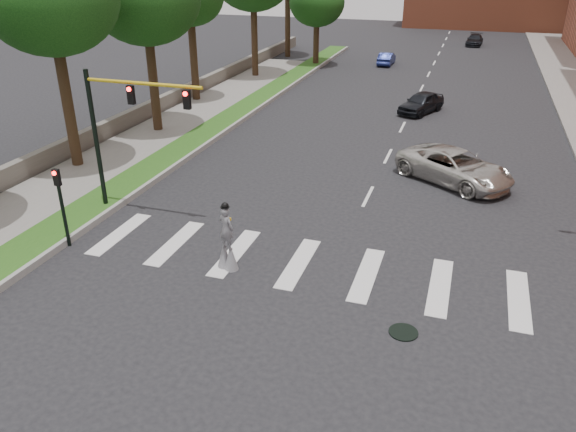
% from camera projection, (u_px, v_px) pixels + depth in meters
% --- Properties ---
extents(ground_plane, '(160.00, 160.00, 0.00)m').
position_uv_depth(ground_plane, '(325.00, 283.00, 19.71)').
color(ground_plane, black).
rests_on(ground_plane, ground).
extents(grass_median, '(2.00, 60.00, 0.25)m').
position_uv_depth(grass_median, '(240.00, 111.00, 40.03)').
color(grass_median, '#224E16').
rests_on(grass_median, ground).
extents(median_curb, '(0.20, 60.00, 0.28)m').
position_uv_depth(median_curb, '(254.00, 112.00, 39.73)').
color(median_curb, gray).
rests_on(median_curb, ground).
extents(sidewalk_left, '(4.00, 60.00, 0.18)m').
position_uv_depth(sidewalk_left, '(126.00, 151.00, 32.32)').
color(sidewalk_left, slate).
rests_on(sidewalk_left, ground).
extents(stone_wall, '(0.50, 56.00, 1.10)m').
position_uv_depth(stone_wall, '(184.00, 93.00, 43.11)').
color(stone_wall, '#5C574F').
rests_on(stone_wall, ground).
extents(manhole, '(0.90, 0.90, 0.04)m').
position_uv_depth(manhole, '(403.00, 332.00, 17.15)').
color(manhole, black).
rests_on(manhole, ground).
extents(traffic_signal, '(5.30, 0.23, 6.20)m').
position_uv_depth(traffic_signal, '(118.00, 121.00, 23.24)').
color(traffic_signal, black).
rests_on(traffic_signal, ground).
extents(secondary_signal, '(0.25, 0.21, 3.23)m').
position_uv_depth(secondary_signal, '(61.00, 201.00, 21.33)').
color(secondary_signal, black).
rests_on(secondary_signal, ground).
extents(stilt_performer, '(0.83, 0.61, 2.63)m').
position_uv_depth(stilt_performer, '(227.00, 244.00, 20.22)').
color(stilt_performer, black).
rests_on(stilt_performer, ground).
extents(suv_crossing, '(6.47, 5.56, 1.65)m').
position_uv_depth(suv_crossing, '(455.00, 167.00, 27.84)').
color(suv_crossing, beige).
rests_on(suv_crossing, ground).
extents(car_near, '(3.28, 4.62, 1.46)m').
position_uv_depth(car_near, '(421.00, 103.00, 39.76)').
color(car_near, black).
rests_on(car_near, ground).
extents(car_mid, '(1.35, 3.76, 1.23)m').
position_uv_depth(car_mid, '(386.00, 59.00, 56.23)').
color(car_mid, navy).
rests_on(car_mid, ground).
extents(car_far, '(2.05, 4.48, 1.27)m').
position_uv_depth(car_far, '(475.00, 40.00, 67.49)').
color(car_far, black).
rests_on(car_far, ground).
extents(tree_6, '(5.32, 5.32, 8.20)m').
position_uv_depth(tree_6, '(317.00, 3.00, 53.65)').
color(tree_6, black).
rests_on(tree_6, ground).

